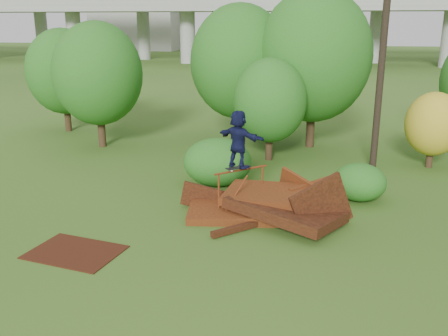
% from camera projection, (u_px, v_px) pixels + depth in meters
% --- Properties ---
extents(ground, '(240.00, 240.00, 0.00)m').
position_uv_depth(ground, '(238.00, 243.00, 14.12)').
color(ground, '#2D5116').
rests_on(ground, ground).
extents(scrap_pile, '(5.68, 3.64, 2.16)m').
position_uv_depth(scrap_pile, '(267.00, 206.00, 15.80)').
color(scrap_pile, '#3F150B').
rests_on(scrap_pile, ground).
extents(grind_rail, '(1.50, 1.39, 1.49)m').
position_uv_depth(grind_rail, '(241.00, 182.00, 16.12)').
color(grind_rail, maroon).
rests_on(grind_rail, ground).
extents(skateboard, '(0.76, 0.73, 0.09)m').
position_uv_depth(skateboard, '(238.00, 167.00, 15.91)').
color(skateboard, black).
rests_on(skateboard, grind_rail).
extents(skater, '(1.76, 1.26, 1.83)m').
position_uv_depth(skater, '(238.00, 139.00, 15.65)').
color(skater, '#101439').
rests_on(skater, skateboard).
extents(flat_plate, '(2.66, 2.09, 0.03)m').
position_uv_depth(flat_plate, '(75.00, 252.00, 13.55)').
color(flat_plate, '#38170C').
rests_on(flat_plate, ground).
extents(tree_0, '(4.32, 4.32, 6.09)m').
position_uv_depth(tree_0, '(98.00, 74.00, 23.98)').
color(tree_0, black).
rests_on(tree_0, ground).
extents(tree_1, '(4.98, 4.98, 6.93)m').
position_uv_depth(tree_1, '(240.00, 62.00, 25.01)').
color(tree_1, black).
rests_on(tree_1, ground).
extents(tree_2, '(3.23, 3.23, 4.56)m').
position_uv_depth(tree_2, '(270.00, 101.00, 21.86)').
color(tree_2, black).
rests_on(tree_2, ground).
extents(tree_3, '(5.47, 5.47, 7.59)m').
position_uv_depth(tree_3, '(314.00, 56.00, 23.69)').
color(tree_3, black).
rests_on(tree_3, ground).
extents(tree_4, '(2.35, 2.35, 3.24)m').
position_uv_depth(tree_4, '(434.00, 124.00, 20.93)').
color(tree_4, black).
rests_on(tree_4, ground).
extents(tree_6, '(4.09, 4.09, 5.71)m').
position_uv_depth(tree_6, '(64.00, 71.00, 27.59)').
color(tree_6, black).
rests_on(tree_6, ground).
extents(shrub_left, '(2.62, 2.41, 1.81)m').
position_uv_depth(shrub_left, '(218.00, 162.00, 18.93)').
color(shrub_left, '#195015').
rests_on(shrub_left, ground).
extents(shrub_right, '(1.86, 1.70, 1.32)m').
position_uv_depth(shrub_right, '(359.00, 182.00, 17.35)').
color(shrub_right, '#195015').
rests_on(shrub_right, ground).
extents(utility_pole, '(1.40, 0.28, 9.91)m').
position_uv_depth(utility_pole, '(383.00, 48.00, 19.62)').
color(utility_pole, black).
rests_on(utility_pole, ground).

